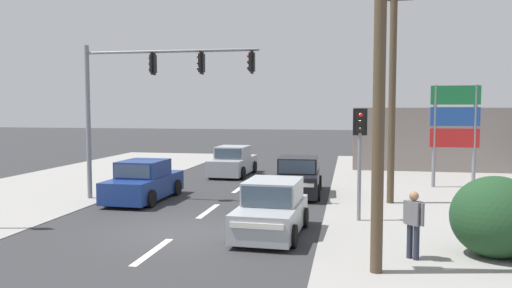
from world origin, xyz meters
TOP-DOWN VIEW (x-y plane):
  - ground_plane at (0.00, 0.00)m, footprint 140.00×140.00m
  - lane_dash_near at (0.00, -2.00)m, footprint 0.20×2.40m
  - lane_dash_mid at (0.00, 3.00)m, footprint 0.20×2.40m
  - lane_dash_far at (0.00, 8.00)m, footprint 0.20×2.40m
  - kerb_right_verge at (9.00, 2.00)m, footprint 10.00×44.00m
  - kerb_left_verge at (-8.50, 4.00)m, footprint 8.00×40.00m
  - utility_pole_foreground_right at (5.26, -2.66)m, footprint 3.78×0.61m
  - utility_pole_midground_right at (6.32, 5.59)m, footprint 1.80×0.26m
  - traffic_signal_mast at (-2.89, 4.47)m, footprint 6.89×0.46m
  - pedestal_signal_right_kerb at (5.11, 2.38)m, footprint 0.44×0.30m
  - shopping_plaza_sign at (9.38, 9.87)m, footprint 2.10×0.16m
  - roadside_bush at (8.33, -1.00)m, footprint 2.20×1.89m
  - shopfront_wall_far at (11.00, 16.00)m, footprint 12.00×1.00m
  - sedan_receding_far at (-3.03, 4.54)m, footprint 1.96×4.27m
  - sedan_crossing_left at (2.72, 6.93)m, footprint 2.01×4.29m
  - hatchback_kerbside_parked at (2.65, 0.23)m, footprint 1.90×3.70m
  - sedan_oncoming_mid at (-1.28, 12.20)m, footprint 2.01×4.30m
  - pedestrian_at_kerb at (6.29, -1.51)m, footprint 0.44×0.40m

SIDE VIEW (x-z plane):
  - ground_plane at x=0.00m, z-range 0.00..0.00m
  - lane_dash_near at x=0.00m, z-range 0.00..0.01m
  - lane_dash_mid at x=0.00m, z-range 0.00..0.01m
  - lane_dash_far at x=0.00m, z-range 0.00..0.01m
  - kerb_right_verge at x=9.00m, z-range 0.00..0.02m
  - kerb_left_verge at x=-8.50m, z-range 0.00..0.02m
  - hatchback_kerbside_parked at x=2.65m, z-range -0.06..1.47m
  - sedan_receding_far at x=-3.03m, z-range -0.08..1.48m
  - sedan_crossing_left at x=2.72m, z-range -0.08..1.48m
  - sedan_oncoming_mid at x=-1.28m, z-range -0.08..1.48m
  - roadside_bush at x=8.33m, z-range -0.06..1.90m
  - pedestrian_at_kerb at x=6.29m, z-range 0.11..1.74m
  - shopfront_wall_far at x=11.00m, z-range 0.00..3.60m
  - pedestal_signal_right_kerb at x=5.11m, z-range 0.64..4.20m
  - shopping_plaza_sign at x=9.38m, z-range 0.68..5.28m
  - traffic_signal_mast at x=-2.89m, z-range 1.35..7.35m
  - utility_pole_midground_right at x=6.32m, z-range 0.23..8.87m
  - utility_pole_foreground_right at x=5.26m, z-range 0.37..10.68m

